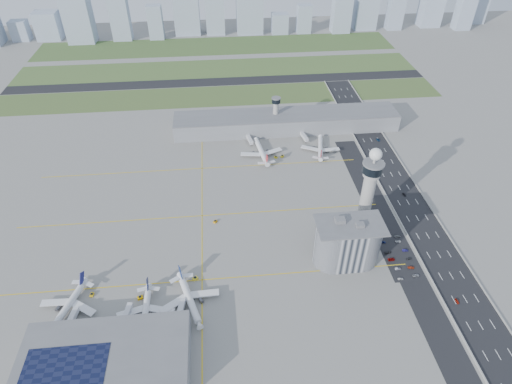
{
  "coord_description": "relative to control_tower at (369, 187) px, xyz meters",
  "views": [
    {
      "loc": [
        -23.91,
        -205.51,
        206.77
      ],
      "look_at": [
        0.0,
        35.0,
        15.0
      ],
      "focal_mm": 30.0,
      "sensor_mm": 36.0,
      "label": 1
    }
  ],
  "objects": [
    {
      "name": "jet_bridge_near_1",
      "position": [
        -155.0,
        -69.0,
        -32.19
      ],
      "size": [
        5.39,
        14.31,
        5.7
      ],
      "primitive_type": null,
      "rotation": [
        0.0,
        0.0,
        1.4
      ],
      "color": "silver",
      "rests_on": "ground"
    },
    {
      "name": "taxiway_line_h_2",
      "position": [
        -112.0,
        82.0,
        -35.04
      ],
      "size": [
        260.0,
        0.6,
        0.01
      ],
      "primitive_type": "cube",
      "color": "yellow",
      "rests_on": "ground"
    },
    {
      "name": "grass_strip_1",
      "position": [
        -92.0,
        292.0,
        -35.0
      ],
      "size": [
        480.0,
        60.0,
        0.08
      ],
      "primitive_type": "cube",
      "color": "#44632F",
      "rests_on": "ground"
    },
    {
      "name": "barrier_right",
      "position": [
        57.0,
        -8.0,
        -34.44
      ],
      "size": [
        0.6,
        500.0,
        1.2
      ],
      "primitive_type": "cube",
      "color": "#9E9E99",
      "rests_on": "ground"
    },
    {
      "name": "skyline_bldg_15",
      "position": [
        230.83,
        427.54,
        -3.34
      ],
      "size": [
        30.25,
        24.2,
        63.4
      ],
      "primitive_type": "cube",
      "color": "#9EADC1",
      "rests_on": "ground"
    },
    {
      "name": "tug_0",
      "position": [
        -177.33,
        -43.35,
        -34.22
      ],
      "size": [
        2.23,
        3.02,
        1.65
      ],
      "primitive_type": null,
      "rotation": [
        0.0,
        0.0,
        3.04
      ],
      "color": "gold",
      "rests_on": "ground"
    },
    {
      "name": "car_hw_2",
      "position": [
        49.19,
        110.7,
        -34.39
      ],
      "size": [
        2.71,
        4.9,
        1.3
      ],
      "primitive_type": "imported",
      "rotation": [
        0.0,
        0.0,
        0.12
      ],
      "color": "navy",
      "rests_on": "ground"
    },
    {
      "name": "landside_road",
      "position": [
        18.0,
        -18.0,
        -35.0
      ],
      "size": [
        18.0,
        260.0,
        0.08
      ],
      "primitive_type": "cube",
      "color": "black",
      "rests_on": "ground"
    },
    {
      "name": "car_lot_10",
      "position": [
        20.5,
        -18.07,
        -34.5
      ],
      "size": [
        4.01,
        2.02,
        1.09
      ],
      "primitive_type": "imported",
      "rotation": [
        0.0,
        0.0,
        1.63
      ],
      "color": "silver",
      "rests_on": "ground"
    },
    {
      "name": "skyline_bldg_8",
      "position": [
        -91.42,
        423.56,
        6.65
      ],
      "size": [
        26.33,
        21.06,
        83.39
      ],
      "primitive_type": "cube",
      "color": "#9EADC1",
      "rests_on": "ground"
    },
    {
      "name": "near_terminal",
      "position": [
        -160.07,
        -90.02,
        -28.62
      ],
      "size": [
        84.0,
        42.0,
        13.0
      ],
      "color": "gray",
      "rests_on": "ground"
    },
    {
      "name": "ground",
      "position": [
        -72.0,
        -8.0,
        -35.04
      ],
      "size": [
        1000.0,
        1000.0,
        0.0
      ],
      "primitive_type": "plane",
      "color": "gray"
    },
    {
      "name": "taxiway_line_h_0",
      "position": [
        -112.0,
        -38.0,
        -35.04
      ],
      "size": [
        260.0,
        0.6,
        0.01
      ],
      "primitive_type": "cube",
      "color": "yellow",
      "rests_on": "ground"
    },
    {
      "name": "car_hw_1",
      "position": [
        43.32,
        30.67,
        -34.38
      ],
      "size": [
        1.43,
        4.0,
        1.31
      ],
      "primitive_type": "imported",
      "rotation": [
        0.0,
        0.0,
        0.01
      ],
      "color": "black",
      "rests_on": "ground"
    },
    {
      "name": "secondary_tower",
      "position": [
        -42.0,
        142.0,
        -16.24
      ],
      "size": [
        8.6,
        8.6,
        31.9
      ],
      "color": "#ADAAA5",
      "rests_on": "ground"
    },
    {
      "name": "skyline_bldg_5",
      "position": [
        -222.11,
        411.66,
        -1.6
      ],
      "size": [
        25.49,
        20.39,
        66.89
      ],
      "primitive_type": "cube",
      "color": "#9EADC1",
      "rests_on": "ground"
    },
    {
      "name": "car_lot_1",
      "position": [
        11.57,
        -41.65,
        -34.43
      ],
      "size": [
        3.8,
        1.53,
        1.23
      ],
      "primitive_type": "imported",
      "rotation": [
        0.0,
        0.0,
        1.64
      ],
      "color": "gray",
      "rests_on": "ground"
    },
    {
      "name": "car_lot_3",
      "position": [
        10.04,
        -27.44,
        -34.41
      ],
      "size": [
        4.56,
        2.45,
        1.25
      ],
      "primitive_type": "imported",
      "rotation": [
        0.0,
        0.0,
        1.74
      ],
      "color": "#282829",
      "rests_on": "ground"
    },
    {
      "name": "tug_3",
      "position": [
        -102.57,
        14.03,
        -34.22
      ],
      "size": [
        3.25,
        3.44,
        1.65
      ],
      "primitive_type": null,
      "rotation": [
        0.0,
        0.0,
        -0.63
      ],
      "color": "orange",
      "rests_on": "ground"
    },
    {
      "name": "skyline_bldg_13",
      "position": [
        129.27,
        425.27,
        5.56
      ],
      "size": [
        32.26,
        25.81,
        81.2
      ],
      "primitive_type": "cube",
      "color": "#9EADC1",
      "rests_on": "ground"
    },
    {
      "name": "admin_building",
      "position": [
        -20.01,
        -30.0,
        -19.74
      ],
      "size": [
        42.0,
        24.0,
        33.5
      ],
      "color": "#B2B2B7",
      "rests_on": "ground"
    },
    {
      "name": "car_lot_5",
      "position": [
        10.33,
        -11.5,
        -34.41
      ],
      "size": [
        3.93,
        1.75,
        1.25
      ],
      "primitive_type": "imported",
      "rotation": [
        0.0,
        0.0,
        1.69
      ],
      "color": "silver",
      "rests_on": "ground"
    },
    {
      "name": "car_lot_4",
      "position": [
        9.88,
        -17.77,
        -34.4
      ],
      "size": [
        3.99,
        2.16,
        1.29
      ],
      "primitive_type": "imported",
      "rotation": [
        0.0,
        0.0,
        1.4
      ],
      "color": "navy",
      "rests_on": "ground"
    },
    {
      "name": "control_tower",
      "position": [
        0.0,
        0.0,
        0.0
      ],
      "size": [
        14.0,
        14.0,
        64.5
      ],
      "color": "#ADAAA5",
      "rests_on": "ground"
    },
    {
      "name": "skyline_bldg_6",
      "position": [
        -174.68,
        409.9,
        -12.44
      ],
      "size": [
        20.04,
        16.03,
        45.2
      ],
      "primitive_type": "cube",
      "color": "#9EADC1",
      "rests_on": "ground"
    },
    {
      "name": "tug_1",
      "position": [
        -148.42,
        -48.48,
        -34.09
      ],
      "size": [
        3.86,
        3.25,
        1.9
      ],
      "primitive_type": null,
      "rotation": [
        0.0,
        0.0,
        1.93
      ],
      "color": "#D89C01",
      "rests_on": "ground"
    },
    {
      "name": "skyline_bldg_11",
      "position": [
        36.28,
        415.34,
        -15.56
      ],
      "size": [
        20.22,
        16.18,
        38.97
      ],
      "primitive_type": "cube",
      "color": "#9EADC1",
      "rests_on": "ground"
    },
    {
      "name": "skyline_bldg_7",
      "position": [
        -131.44,
        428.89,
        -4.43
      ],
      "size": [
        35.76,
        28.61,
        61.22
      ],
      "primitive_type": "cube",
      "color": "#9EADC1",
      "rests_on": "ground"
    },
    {
      "name": "jet_bridge_near_2",
      "position": [
        -125.0,
        -69.0,
        -32.19
      ],
      "size": [
        5.39,
        14.31,
        5.7
      ],
      "primitive_type": null,
      "rotation": [
        0.0,
        0.0,
        1.4
      ],
      "color": "silver",
      "rests_on": "ground"
    },
    {
      "name": "tug_5",
      "position": [
        -42.64,
        92.41,
        -34.14
      ],
      "size": [
        3.54,
        3.76,
        1.8
      ],
      "primitive_type": null,
      "rotation": [
        0.0,
        0.0,
        -0.62
      ],
      "color": "gold",
      "rests_on": "ground"
    },
    {
      "name": "car_lot_8",
      "position": [
        21.93,
        -34.0,
        -34.48
      ],
      "size": [
        3.4,
        1.62,
        1.12
      ],
      "primitive_type": "imported",
      "rotation": [
        0.0,
        0.0,
        1.66
      ],
      "color": "#2C2D2F",
      "rests_on": "ground"
    },
    {
      "name": "runway",
      "position": [
        -92.0,
        254.0,
        -34.98
      ],
      "size": [
        480.0,
        22.0,
        0.1
      ],
      "primitive_type": "cube",
      "color": "black",
      "rests_on": "ground"
    },
    {
      "name": "airplane_near_b",
      "position": [
        -143.73,
        -61.12,
        -29.6
      ],
      "size": [
        33.52,
        39.28,
        10.88
      ],
      "primitive_type": null,
      "rotation": [
        0.0,
        0.0,
        -1.58
      ],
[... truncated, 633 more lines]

